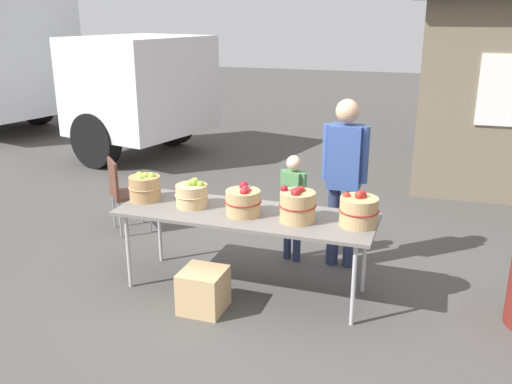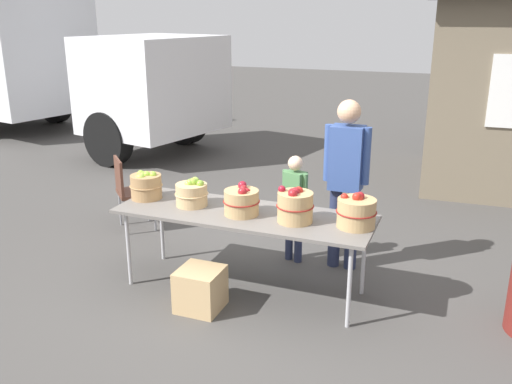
% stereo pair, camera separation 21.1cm
% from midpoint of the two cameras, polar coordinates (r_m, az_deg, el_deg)
% --- Properties ---
extents(ground_plane, '(40.00, 40.00, 0.00)m').
position_cam_midpoint_polar(ground_plane, '(5.23, -2.25, -9.88)').
color(ground_plane, '#474442').
extents(market_table, '(2.30, 0.76, 0.75)m').
position_cam_midpoint_polar(market_table, '(4.93, -2.35, -2.57)').
color(market_table, slate).
rests_on(market_table, ground).
extents(apple_basket_green_0, '(0.31, 0.31, 0.27)m').
position_cam_midpoint_polar(apple_basket_green_0, '(5.34, -12.43, 0.48)').
color(apple_basket_green_0, '#A87F51').
rests_on(apple_basket_green_0, market_table).
extents(apple_basket_green_1, '(0.31, 0.31, 0.26)m').
position_cam_midpoint_polar(apple_basket_green_1, '(5.09, -7.74, -0.23)').
color(apple_basket_green_1, tan).
rests_on(apple_basket_green_1, market_table).
extents(apple_basket_red_0, '(0.32, 0.32, 0.28)m').
position_cam_midpoint_polar(apple_basket_red_0, '(4.84, -2.57, -0.98)').
color(apple_basket_red_0, tan).
rests_on(apple_basket_red_0, market_table).
extents(apple_basket_red_1, '(0.32, 0.32, 0.31)m').
position_cam_midpoint_polar(apple_basket_red_1, '(4.69, 2.98, -1.36)').
color(apple_basket_red_1, tan).
rests_on(apple_basket_red_1, market_table).
extents(apple_basket_red_2, '(0.34, 0.34, 0.30)m').
position_cam_midpoint_polar(apple_basket_red_2, '(4.65, 9.20, -1.90)').
color(apple_basket_red_2, tan).
rests_on(apple_basket_red_2, market_table).
extents(vendor_adult, '(0.44, 0.23, 1.68)m').
position_cam_midpoint_polar(vendor_adult, '(5.39, 7.95, 2.14)').
color(vendor_adult, '#262D4C').
rests_on(vendor_adult, ground).
extents(child_customer, '(0.28, 0.20, 1.11)m').
position_cam_midpoint_polar(child_customer, '(5.56, 2.72, -0.81)').
color(child_customer, '#262D4C').
rests_on(child_customer, ground).
extents(box_truck, '(7.99, 3.82, 2.75)m').
position_cam_midpoint_polar(box_truck, '(12.61, -24.63, 12.09)').
color(box_truck, silver).
rests_on(box_truck, ground).
extents(folding_chair, '(0.57, 0.57, 0.86)m').
position_cam_midpoint_polar(folding_chair, '(6.56, -14.29, 0.28)').
color(folding_chair, brown).
rests_on(folding_chair, ground).
extents(produce_crate, '(0.37, 0.37, 0.37)m').
position_cam_midpoint_polar(produce_crate, '(4.84, -6.67, -9.97)').
color(produce_crate, tan).
rests_on(produce_crate, ground).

